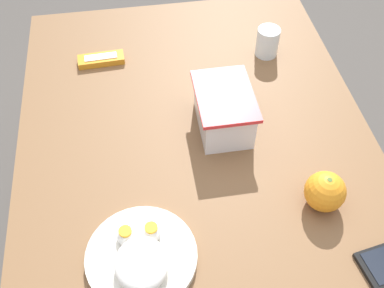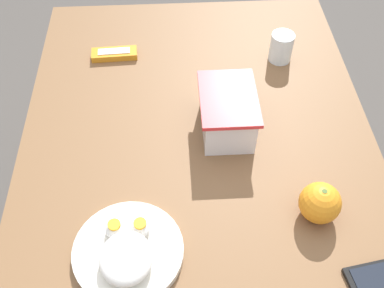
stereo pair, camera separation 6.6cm
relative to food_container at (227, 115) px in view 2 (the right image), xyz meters
The scene contains 7 objects.
ground_plane 0.78m from the food_container, 32.90° to the right, with size 10.00×10.00×0.00m, color #4C4742.
table 0.18m from the food_container, 32.90° to the right, with size 1.29×0.85×0.72m.
food_container is the anchor object (origin of this frame).
orange_fruit 0.30m from the food_container, 33.02° to the left, with size 0.09×0.09×0.09m.
rice_plate 0.40m from the food_container, 34.80° to the right, with size 0.22×0.22×0.06m.
candy_bar 0.41m from the food_container, 134.88° to the right, with size 0.05×0.13×0.02m.
drinking_glass 0.30m from the food_container, 144.89° to the left, with size 0.06×0.06×0.08m.
Camera 2 is at (0.61, -0.05, 1.54)m, focal length 42.00 mm.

